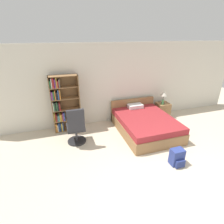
# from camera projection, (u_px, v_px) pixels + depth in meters

# --- Properties ---
(ground_plane) EXTENTS (14.00, 14.00, 0.00)m
(ground_plane) POSITION_uv_depth(u_px,v_px,m) (175.00, 184.00, 3.60)
(ground_plane) COLOR beige
(wall_back) EXTENTS (9.00, 0.06, 2.60)m
(wall_back) POSITION_uv_depth(u_px,v_px,m) (121.00, 83.00, 5.87)
(wall_back) COLOR silver
(wall_back) RESTS_ON ground_plane
(bookshelf) EXTENTS (0.84, 0.27, 1.75)m
(bookshelf) POSITION_uv_depth(u_px,v_px,m) (62.00, 105.00, 5.27)
(bookshelf) COLOR olive
(bookshelf) RESTS_ON ground_plane
(bed) EXTENTS (1.58, 2.06, 0.76)m
(bed) POSITION_uv_depth(u_px,v_px,m) (144.00, 123.00, 5.46)
(bed) COLOR olive
(bed) RESTS_ON ground_plane
(office_chair) EXTENTS (0.52, 0.58, 1.10)m
(office_chair) POSITION_uv_depth(u_px,v_px,m) (76.00, 128.00, 4.72)
(office_chair) COLOR #232326
(office_chair) RESTS_ON ground_plane
(nightstand) EXTENTS (0.45, 0.44, 0.53)m
(nightstand) POSITION_uv_depth(u_px,v_px,m) (162.00, 110.00, 6.42)
(nightstand) COLOR olive
(nightstand) RESTS_ON ground_plane
(table_lamp) EXTENTS (0.25, 0.25, 0.45)m
(table_lamp) POSITION_uv_depth(u_px,v_px,m) (164.00, 94.00, 6.17)
(table_lamp) COLOR #333333
(table_lamp) RESTS_ON nightstand
(water_bottle) EXTENTS (0.06, 0.06, 0.20)m
(water_bottle) POSITION_uv_depth(u_px,v_px,m) (163.00, 102.00, 6.15)
(water_bottle) COLOR #3F8C4C
(water_bottle) RESTS_ON nightstand
(backpack_blue) EXTENTS (0.30, 0.29, 0.40)m
(backpack_blue) POSITION_uv_depth(u_px,v_px,m) (177.00, 157.00, 4.06)
(backpack_blue) COLOR navy
(backpack_blue) RESTS_ON ground_plane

